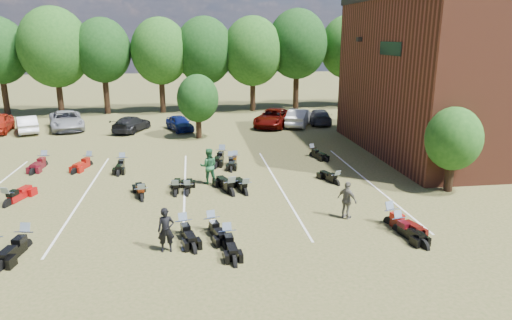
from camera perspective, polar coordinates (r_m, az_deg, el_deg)
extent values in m
plane|color=brown|center=(21.37, -0.88, -6.01)|extent=(160.00, 160.00, 0.00)
imported|color=silver|center=(42.12, -26.72, 4.02)|extent=(2.94, 4.50, 1.40)
imported|color=gray|center=(42.16, -22.62, 4.60)|extent=(4.14, 6.10, 1.55)
imported|color=black|center=(39.51, -15.30, 4.38)|extent=(3.23, 4.77, 1.28)
imported|color=navy|center=(39.00, -9.53, 4.57)|extent=(2.72, 4.01, 1.27)
imported|color=beige|center=(40.60, 5.41, 5.32)|extent=(3.36, 4.90, 1.53)
imported|color=#560904|center=(40.31, 2.15, 5.30)|extent=(4.56, 6.00, 1.51)
imported|color=#3B3C40|center=(41.95, 7.91, 5.41)|extent=(2.40, 4.71, 1.31)
imported|color=black|center=(17.30, -11.19, -8.59)|extent=(0.64, 0.44, 1.70)
imported|color=#256237|center=(24.66, -5.95, -0.76)|extent=(0.96, 0.76, 1.96)
imported|color=#635F54|center=(20.33, 11.31, -4.93)|extent=(0.89, 1.05, 1.68)
cube|color=black|center=(33.87, 12.78, 14.50)|extent=(0.30, 0.40, 0.30)
cube|color=black|center=(29.30, 16.44, 13.21)|extent=(0.06, 3.00, 0.80)
cylinder|color=black|center=(52.47, -28.92, 7.17)|extent=(0.58, 0.58, 4.08)
cylinder|color=black|center=(50.92, -23.62, 7.60)|extent=(0.58, 0.58, 4.08)
ellipsoid|color=#1E4C19|center=(50.61, -24.15, 12.41)|extent=(6.00, 6.00, 6.90)
cylinder|color=black|center=(49.82, -18.03, 7.98)|extent=(0.57, 0.58, 4.08)
ellipsoid|color=#1E4C19|center=(49.51, -18.45, 12.91)|extent=(6.00, 6.00, 6.90)
cylinder|color=black|center=(49.21, -12.24, 8.30)|extent=(0.57, 0.58, 4.08)
ellipsoid|color=#1E4C19|center=(48.90, -12.53, 13.29)|extent=(6.00, 6.00, 6.90)
cylinder|color=black|center=(49.11, -6.35, 8.54)|extent=(0.58, 0.58, 4.08)
ellipsoid|color=#1E4C19|center=(48.79, -6.50, 13.55)|extent=(6.00, 6.00, 6.90)
cylinder|color=black|center=(49.51, -0.49, 8.68)|extent=(0.57, 0.58, 4.08)
ellipsoid|color=#1E4C19|center=(49.20, -0.50, 13.66)|extent=(6.00, 6.00, 6.90)
cylinder|color=black|center=(50.40, 5.22, 8.74)|extent=(0.57, 0.58, 4.08)
ellipsoid|color=#1E4C19|center=(50.10, 5.34, 13.62)|extent=(6.00, 6.00, 6.90)
cylinder|color=black|center=(51.77, 10.68, 8.71)|extent=(0.57, 0.58, 4.08)
ellipsoid|color=#1E4C19|center=(51.47, 10.92, 13.46)|extent=(6.00, 6.00, 6.90)
cylinder|color=black|center=(53.57, 15.81, 8.62)|extent=(0.58, 0.58, 4.08)
ellipsoid|color=#1E4C19|center=(53.28, 16.15, 13.20)|extent=(6.00, 6.00, 6.90)
cylinder|color=black|center=(55.76, 20.58, 8.47)|extent=(0.58, 0.58, 4.08)
ellipsoid|color=#1E4C19|center=(55.49, 21.00, 12.86)|extent=(6.00, 6.00, 6.90)
cylinder|color=black|center=(25.42, 23.01, -1.72)|extent=(0.24, 0.24, 1.71)
sphere|color=#1E4C19|center=(24.97, 23.46, 2.47)|extent=(2.80, 2.80, 2.80)
cylinder|color=black|center=(35.91, -7.18, 4.25)|extent=(0.24, 0.24, 1.90)
sphere|color=#1E4C19|center=(35.56, -7.29, 7.66)|extent=(3.20, 3.20, 3.20)
cube|color=silver|center=(24.67, -20.62, -4.05)|extent=(0.10, 14.00, 0.01)
cube|color=silver|center=(24.04, -8.91, -3.71)|extent=(0.10, 14.00, 0.01)
cube|color=silver|center=(24.45, 2.90, -3.22)|extent=(0.10, 14.00, 0.01)
cube|color=silver|center=(25.83, 13.87, -2.63)|extent=(0.10, 14.00, 0.01)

